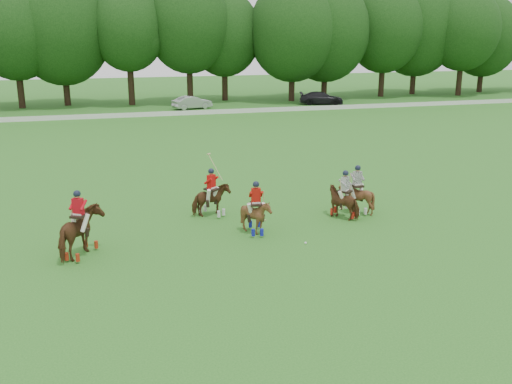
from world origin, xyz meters
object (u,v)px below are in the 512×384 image
object	(u,v)px
car_right	(321,98)
polo_stripe_a	(344,201)
car_mid	(192,103)
polo_red_c	(256,215)
polo_red_a	(80,232)
polo_stripe_b	(356,196)
polo_red_b	(212,199)
polo_ball	(306,243)

from	to	relation	value
car_right	polo_stripe_a	xyz separation A→B (m)	(-14.77, -38.50, 0.03)
car_mid	polo_red_c	bearing A→B (deg)	157.47
polo_red_a	polo_stripe_b	distance (m)	11.93
polo_red_c	polo_stripe_a	distance (m)	4.36
polo_red_a	polo_red_c	world-z (taller)	polo_red_a
polo_red_b	polo_stripe_a	size ratio (longest dim) A/B	1.27
polo_stripe_b	polo_red_a	bearing A→B (deg)	-170.49
polo_stripe_a	polo_ball	xyz separation A→B (m)	(-2.78, -2.61, -0.70)
car_right	polo_ball	xyz separation A→B (m)	(-17.55, -41.12, -0.67)
car_right	polo_ball	distance (m)	44.71
car_mid	polo_red_a	size ratio (longest dim) A/B	1.70
car_right	polo_stripe_b	distance (m)	40.55
polo_red_a	polo_red_c	distance (m)	6.75
car_mid	polo_stripe_a	distance (m)	38.50
polo_red_c	polo_ball	xyz separation A→B (m)	(1.49, -1.70, -0.72)
polo_red_c	polo_stripe_a	xyz separation A→B (m)	(4.26, 0.92, -0.02)
polo_red_b	polo_stripe_b	xyz separation A→B (m)	(6.28, -1.37, 0.03)
polo_stripe_b	polo_ball	bearing A→B (deg)	-139.37
car_mid	polo_red_b	world-z (taller)	polo_red_b
polo_stripe_b	polo_ball	world-z (taller)	polo_stripe_b
polo_red_a	polo_red_b	distance (m)	6.42
polo_red_a	polo_red_c	bearing A→B (deg)	5.19
polo_red_a	polo_red_b	xyz separation A→B (m)	(5.48, 3.34, -0.16)
polo_stripe_a	polo_red_c	bearing A→B (deg)	-167.85
polo_red_b	polo_ball	xyz separation A→B (m)	(2.72, -4.43, -0.70)
polo_red_b	polo_stripe_a	bearing A→B (deg)	-18.26
polo_red_a	polo_stripe_b	world-z (taller)	polo_red_a
polo_red_c	polo_ball	world-z (taller)	polo_red_c
polo_stripe_b	car_right	bearing A→B (deg)	69.82
polo_stripe_b	polo_stripe_a	bearing A→B (deg)	-150.60
polo_red_c	polo_red_a	bearing A→B (deg)	-174.81
polo_red_c	polo_stripe_b	distance (m)	5.23
car_right	polo_stripe_a	size ratio (longest dim) A/B	2.33
polo_red_b	polo_stripe_b	size ratio (longest dim) A/B	1.23
car_right	polo_stripe_b	world-z (taller)	polo_stripe_b
car_mid	polo_stripe_a	size ratio (longest dim) A/B	1.98
polo_red_a	polo_red_b	world-z (taller)	polo_red_b
polo_stripe_a	polo_stripe_b	xyz separation A→B (m)	(0.79, 0.44, 0.03)
polo_stripe_a	polo_stripe_b	bearing A→B (deg)	29.40
car_mid	polo_ball	distance (m)	41.22
polo_ball	polo_red_b	bearing A→B (deg)	121.59
polo_red_a	polo_red_c	xyz separation A→B (m)	(6.72, 0.61, -0.15)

